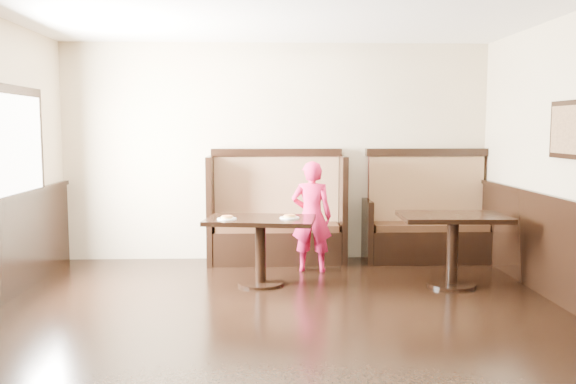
{
  "coord_description": "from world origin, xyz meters",
  "views": [
    {
      "loc": [
        -0.15,
        -4.43,
        1.72
      ],
      "look_at": [
        0.11,
        2.35,
        1.0
      ],
      "focal_mm": 38.0,
      "sensor_mm": 36.0,
      "label": 1
    }
  ],
  "objects": [
    {
      "name": "ground",
      "position": [
        0.0,
        0.0,
        0.0
      ],
      "size": [
        7.0,
        7.0,
        0.0
      ],
      "primitive_type": "plane",
      "color": "black",
      "rests_on": "ground"
    },
    {
      "name": "room_shell",
      "position": [
        -0.3,
        0.28,
        0.67
      ],
      "size": [
        7.0,
        7.0,
        7.0
      ],
      "color": "#C7B690",
      "rests_on": "ground"
    },
    {
      "name": "booth_main",
      "position": [
        0.0,
        3.3,
        0.53
      ],
      "size": [
        1.75,
        0.72,
        1.45
      ],
      "color": "black",
      "rests_on": "ground"
    },
    {
      "name": "booth_neighbor",
      "position": [
        1.95,
        3.29,
        0.48
      ],
      "size": [
        1.65,
        0.72,
        1.45
      ],
      "color": "black",
      "rests_on": "ground"
    },
    {
      "name": "table_main",
      "position": [
        -0.2,
        2.13,
        0.57
      ],
      "size": [
        1.25,
        0.89,
        0.74
      ],
      "rotation": [
        0.0,
        0.0,
        -0.15
      ],
      "color": "black",
      "rests_on": "ground"
    },
    {
      "name": "table_neighbor",
      "position": [
        1.88,
        2.0,
        0.59
      ],
      "size": [
        1.15,
        0.78,
        0.78
      ],
      "rotation": [
        0.0,
        0.0,
        -0.04
      ],
      "color": "black",
      "rests_on": "ground"
    },
    {
      "name": "child",
      "position": [
        0.41,
        2.75,
        0.66
      ],
      "size": [
        0.52,
        0.38,
        1.33
      ],
      "primitive_type": "imported",
      "rotation": [
        0.0,
        0.0,
        3.0
      ],
      "color": "#D7174D",
      "rests_on": "ground"
    },
    {
      "name": "pizza_plate_left",
      "position": [
        -0.56,
        2.04,
        0.75
      ],
      "size": [
        0.21,
        0.21,
        0.04
      ],
      "color": "white",
      "rests_on": "table_main"
    },
    {
      "name": "pizza_plate_right",
      "position": [
        0.12,
        2.1,
        0.75
      ],
      "size": [
        0.21,
        0.21,
        0.04
      ],
      "color": "white",
      "rests_on": "table_main"
    }
  ]
}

